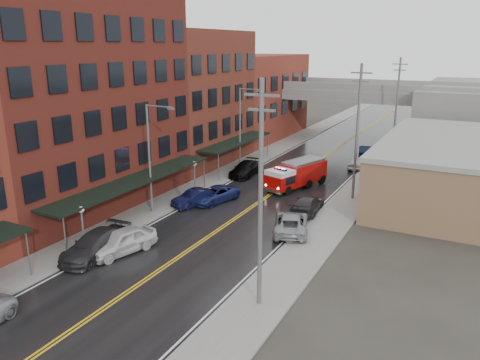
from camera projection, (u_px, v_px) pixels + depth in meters
The scene contains 29 objects.
road at pixel (257, 204), 41.11m from camera, with size 11.00×160.00×0.02m, color black.
sidewalk_left at pixel (187, 192), 44.29m from camera, with size 3.00×160.00×0.15m, color slate.
sidewalk_right at pixel (338, 216), 37.89m from camera, with size 3.00×160.00×0.15m, color slate.
curb_left at pixel (202, 194), 43.57m from camera, with size 0.30×160.00×0.15m, color gray.
curb_right at pixel (319, 213), 38.61m from camera, with size 0.30×160.00×0.15m, color gray.
brick_building_b at pixel (75, 101), 38.45m from camera, with size 9.00×20.00×18.00m, color #4E1C14.
brick_building_c at pixel (192, 98), 53.81m from camera, with size 9.00×15.00×15.00m, color #5A251B.
brick_building_far at pixel (256, 97), 69.18m from camera, with size 9.00×20.00×12.00m, color maroon.
tan_building at pixel (466, 172), 41.94m from camera, with size 14.00×22.00×5.00m, color brown.
awning_1 at pixel (136, 180), 37.58m from camera, with size 2.60×18.00×3.09m.
awning_2 at pixel (236, 142), 52.53m from camera, with size 2.60×13.00×3.09m.
globe_lamp_1 at pixel (82, 218), 31.31m from camera, with size 0.44×0.44×3.12m.
globe_lamp_2 at pixel (194, 170), 43.27m from camera, with size 0.44×0.44×3.12m.
street_lamp_1 at pixel (152, 152), 37.41m from camera, with size 2.64×0.22×9.00m.
street_lamp_2 at pixel (242, 123), 51.07m from camera, with size 2.64×0.22×9.00m.
utility_pole_0 at pixel (261, 194), 23.38m from camera, with size 1.80×0.24×12.00m.
utility_pole_1 at pixel (357, 131), 40.46m from camera, with size 1.80×0.24×12.00m.
utility_pole_2 at pixel (396, 105), 57.55m from camera, with size 1.80×0.24×12.00m.
overpass at pixel (352, 99), 66.77m from camera, with size 40.00×10.00×7.50m.
fire_truck at pixel (296, 174), 45.38m from camera, with size 4.49×7.45×2.59m.
parked_car_left_3 at pixel (95, 245), 30.78m from camera, with size 2.27×5.57×1.62m, color #2B2B2E.
parked_car_left_4 at pixel (122, 241), 31.26m from camera, with size 1.98×4.91×1.67m, color silver.
parked_car_left_5 at pixel (195, 198), 40.57m from camera, with size 1.46×4.19×1.38m, color black.
parked_car_left_6 at pixel (214, 195), 41.48m from camera, with size 2.24×4.86×1.35m, color navy.
parked_car_left_7 at pixel (245, 169), 49.72m from camera, with size 2.09×5.13×1.49m, color black.
parked_car_right_0 at pixel (291, 223), 34.72m from camera, with size 2.44×5.28×1.47m, color gray.
parked_car_right_1 at pixel (307, 205), 38.68m from camera, with size 2.03×5.00×1.45m, color black.
parked_car_right_2 at pixel (357, 163), 52.65m from camera, with size 1.60×3.97×1.35m, color silver.
parked_car_right_3 at pixel (366, 151), 57.90m from camera, with size 1.60×4.59×1.51m, color black.
Camera 1 is at (16.45, -5.27, 13.51)m, focal length 35.00 mm.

